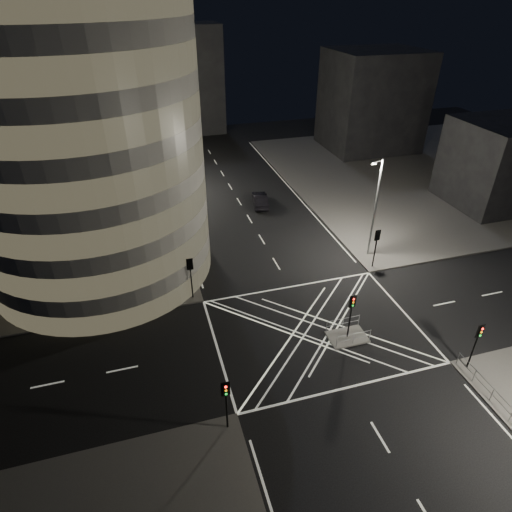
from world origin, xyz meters
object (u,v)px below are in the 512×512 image
object	(u,v)px
central_island	(347,337)
traffic_signal_nr	(477,339)
traffic_signal_nl	(226,397)
sedan	(260,200)
street_lamp_right_far	(375,206)
traffic_signal_fr	(377,242)
traffic_signal_island	(351,309)
street_lamp_left_far	(155,154)
traffic_signal_fl	(190,271)
street_lamp_left_near	(172,217)

from	to	relation	value
central_island	traffic_signal_nr	distance (m)	9.08
traffic_signal_nl	sedan	bearing A→B (deg)	69.80
central_island	street_lamp_right_far	bearing A→B (deg)	54.70
traffic_signal_fr	traffic_signal_island	world-z (taller)	same
traffic_signal_nl	traffic_signal_island	size ratio (longest dim) A/B	1.00
traffic_signal_island	traffic_signal_nl	bearing A→B (deg)	-153.86
sedan	traffic_signal_fr	bearing A→B (deg)	121.69
traffic_signal_nr	street_lamp_left_far	world-z (taller)	street_lamp_left_far
traffic_signal_fl	traffic_signal_island	bearing A→B (deg)	-37.54
street_lamp_right_far	sedan	distance (m)	16.61
traffic_signal_fl	street_lamp_left_near	world-z (taller)	street_lamp_left_near
traffic_signal_fl	sedan	bearing A→B (deg)	56.05
traffic_signal_fl	street_lamp_right_far	size ratio (longest dim) A/B	0.40
traffic_signal_nr	traffic_signal_island	xyz separation A→B (m)	(-6.80, 5.30, 0.00)
central_island	street_lamp_left_far	xyz separation A→B (m)	(-11.44, 31.50, 5.47)
traffic_signal_fr	traffic_signal_nr	distance (m)	13.60
traffic_signal_fl	street_lamp_left_far	distance (m)	23.36
traffic_signal_fl	sedan	world-z (taller)	traffic_signal_fl
traffic_signal_island	sedan	world-z (taller)	traffic_signal_island
street_lamp_left_far	traffic_signal_fr	bearing A→B (deg)	-51.83
central_island	traffic_signal_fr	xyz separation A→B (m)	(6.80, 8.30, 2.84)
street_lamp_left_near	street_lamp_right_far	world-z (taller)	same
traffic_signal_nl	traffic_signal_nr	xyz separation A→B (m)	(17.60, 0.00, 0.00)
street_lamp_left_near	traffic_signal_island	bearing A→B (deg)	-49.73
street_lamp_left_near	sedan	size ratio (longest dim) A/B	2.12
street_lamp_left_near	sedan	distance (m)	16.85
traffic_signal_island	traffic_signal_fr	bearing A→B (deg)	50.67
street_lamp_left_near	traffic_signal_nl	bearing A→B (deg)	-88.06
traffic_signal_nr	street_lamp_right_far	size ratio (longest dim) A/B	0.40
central_island	sedan	distance (m)	24.70
traffic_signal_nr	traffic_signal_fr	bearing A→B (deg)	90.00
street_lamp_left_far	street_lamp_right_far	size ratio (longest dim) A/B	1.00
traffic_signal_island	street_lamp_right_far	size ratio (longest dim) A/B	0.40
traffic_signal_nr	traffic_signal_nl	bearing A→B (deg)	180.00
traffic_signal_nl	street_lamp_left_near	world-z (taller)	street_lamp_left_near
traffic_signal_island	street_lamp_left_far	xyz separation A→B (m)	(-11.44, 31.50, 2.63)
traffic_signal_fl	traffic_signal_nr	bearing A→B (deg)	-37.69
traffic_signal_fr	street_lamp_right_far	distance (m)	3.48
central_island	traffic_signal_fl	bearing A→B (deg)	142.46
traffic_signal_fr	traffic_signal_island	size ratio (longest dim) A/B	1.00
traffic_signal_fr	traffic_signal_island	xyz separation A→B (m)	(-6.80, -8.30, 0.00)
street_lamp_left_near	street_lamp_left_far	world-z (taller)	same
central_island	traffic_signal_nr	xyz separation A→B (m)	(6.80, -5.30, 2.84)
street_lamp_left_near	street_lamp_left_far	bearing A→B (deg)	90.00
traffic_signal_fl	street_lamp_left_far	size ratio (longest dim) A/B	0.40
sedan	street_lamp_right_far	bearing A→B (deg)	126.77
traffic_signal_fr	street_lamp_right_far	size ratio (longest dim) A/B	0.40
traffic_signal_nr	street_lamp_left_near	xyz separation A→B (m)	(-18.24, 18.80, 2.63)
street_lamp_left_far	sedan	world-z (taller)	street_lamp_left_far
traffic_signal_fl	traffic_signal_island	world-z (taller)	same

